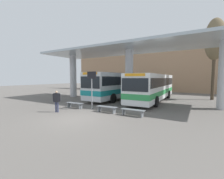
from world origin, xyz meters
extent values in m
plane|color=#605B56|center=(0.00, 0.00, 0.00)|extent=(100.00, 100.00, 0.00)
cube|color=#9E7A5B|center=(0.00, 23.00, 5.17)|extent=(40.00, 0.50, 10.35)
cube|color=#332D2D|center=(0.00, 23.00, 9.15)|extent=(40.00, 0.58, 2.40)
cylinder|color=silver|center=(-8.64, 8.46, 2.89)|extent=(0.90, 0.90, 5.78)
cylinder|color=silver|center=(0.00, 8.46, 2.89)|extent=(0.90, 0.90, 5.78)
cylinder|color=silver|center=(8.64, 8.46, 2.89)|extent=(0.90, 0.90, 5.78)
cube|color=#A8B7C1|center=(0.00, 8.46, 5.90)|extent=(22.28, 6.64, 0.24)
cube|color=silver|center=(-2.17, 10.18, 1.78)|extent=(2.98, 11.60, 2.91)
cube|color=black|center=(-2.17, 10.18, 2.34)|extent=(3.00, 11.14, 0.93)
cube|color=teal|center=(-2.17, 10.18, 1.13)|extent=(3.02, 11.64, 0.52)
cube|color=black|center=(-2.38, 4.40, 2.22)|extent=(2.37, 0.14, 1.16)
cube|color=orange|center=(-2.38, 4.40, 3.10)|extent=(1.80, 0.11, 0.22)
cylinder|color=black|center=(-3.58, 6.66, 0.51)|extent=(0.32, 1.03, 1.02)
cylinder|color=black|center=(-1.01, 6.57, 0.51)|extent=(0.32, 1.03, 1.02)
cylinder|color=black|center=(-3.35, 13.39, 0.51)|extent=(0.32, 1.03, 1.02)
cylinder|color=black|center=(-0.77, 13.30, 0.51)|extent=(0.32, 1.03, 1.02)
cube|color=white|center=(2.24, 10.38, 1.69)|extent=(2.66, 12.26, 2.72)
cube|color=black|center=(2.24, 10.38, 2.21)|extent=(2.69, 11.77, 0.87)
cube|color=#2D934C|center=(2.24, 10.38, 1.08)|extent=(2.70, 12.30, 0.49)
cube|color=black|center=(2.35, 4.24, 2.10)|extent=(2.25, 0.10, 1.09)
cube|color=orange|center=(2.35, 4.24, 2.91)|extent=(1.71, 0.08, 0.22)
cylinder|color=black|center=(1.09, 6.57, 0.51)|extent=(0.30, 1.02, 1.01)
cylinder|color=black|center=(3.53, 6.61, 0.51)|extent=(0.30, 1.02, 1.01)
cylinder|color=black|center=(0.96, 13.72, 0.51)|extent=(0.30, 1.02, 1.01)
cylinder|color=black|center=(3.41, 13.76, 0.51)|extent=(0.30, 1.02, 1.01)
cube|color=slate|center=(2.94, 2.50, 0.44)|extent=(1.72, 0.44, 0.04)
cube|color=slate|center=(2.25, 2.50, 0.21)|extent=(0.07, 0.37, 0.42)
cube|color=slate|center=(3.63, 2.50, 0.21)|extent=(0.07, 0.37, 0.42)
cube|color=slate|center=(0.78, 2.50, 0.44)|extent=(1.68, 0.44, 0.04)
cube|color=slate|center=(0.11, 2.50, 0.21)|extent=(0.07, 0.37, 0.42)
cube|color=slate|center=(1.46, 2.50, 0.21)|extent=(0.07, 0.37, 0.42)
cube|color=slate|center=(-2.56, 2.50, 0.44)|extent=(1.70, 0.44, 0.04)
cube|color=slate|center=(-3.24, 2.50, 0.21)|extent=(0.07, 0.37, 0.42)
cube|color=slate|center=(-1.88, 2.50, 0.21)|extent=(0.07, 0.37, 0.42)
cylinder|color=gray|center=(-0.93, 2.86, 1.29)|extent=(0.09, 0.09, 2.59)
cube|color=black|center=(-0.93, 2.86, 2.89)|extent=(0.90, 0.06, 0.60)
cylinder|color=#333856|center=(-2.64, 0.56, 0.40)|extent=(0.16, 0.16, 0.81)
cylinder|color=#333856|center=(-2.51, 0.63, 0.40)|extent=(0.16, 0.16, 0.81)
cube|color=black|center=(-2.58, 0.60, 1.14)|extent=(0.50, 0.42, 0.67)
sphere|color=tan|center=(-2.58, 0.60, 1.57)|extent=(0.19, 0.19, 0.19)
cylinder|color=black|center=(-2.81, 0.48, 1.15)|extent=(0.12, 0.12, 0.57)
cylinder|color=black|center=(-2.34, 0.72, 1.15)|extent=(0.12, 0.12, 0.57)
cylinder|color=#473A2B|center=(8.26, 14.72, 2.94)|extent=(0.37, 0.37, 5.89)
ellipsoid|color=brown|center=(8.26, 14.72, 7.24)|extent=(2.24, 2.24, 4.93)
camera|label=1|loc=(6.92, -7.10, 2.65)|focal=24.00mm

